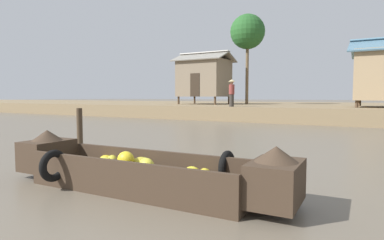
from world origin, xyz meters
name	(u,v)px	position (x,y,z in m)	size (l,w,h in m)	color
ground_plane	(264,154)	(0.00, 10.00, 0.00)	(300.00, 300.00, 0.00)	#665B4C
riverbank_strip	(342,110)	(0.00, 29.56, 0.44)	(160.00, 20.00, 0.88)	#7F6B4C
banana_boat	(139,170)	(-0.74, 5.78, 0.32)	(4.98, 1.85, 0.87)	#3D2D21
stilt_house_left	(204,78)	(-9.94, 25.44, 3.04)	(4.37, 3.53, 4.21)	#4C3826
palm_tree_near	(248,32)	(-6.71, 26.66, 6.57)	(2.73, 2.73, 7.10)	brown
vendor_person	(232,91)	(-5.30, 20.25, 1.81)	(0.44, 0.44, 1.66)	#332D28
mooring_post	(80,133)	(-3.76, 7.24, 0.61)	(0.14, 0.14, 1.22)	#423323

